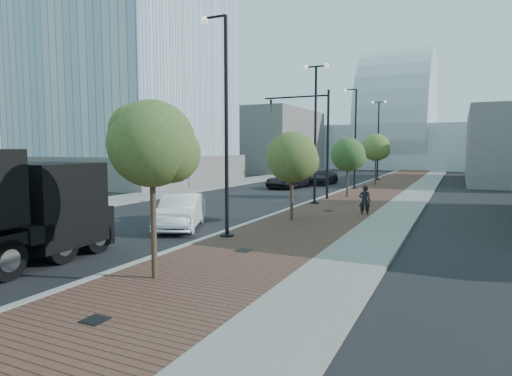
% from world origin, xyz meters
% --- Properties ---
extents(sidewalk, '(7.00, 140.00, 0.12)m').
position_xyz_m(sidewalk, '(3.50, 40.00, 0.06)').
color(sidewalk, '#4C2D23').
rests_on(sidewalk, ground).
extents(concrete_strip, '(2.40, 140.00, 0.13)m').
position_xyz_m(concrete_strip, '(6.20, 40.00, 0.07)').
color(concrete_strip, slate).
rests_on(concrete_strip, ground).
extents(curb, '(0.30, 140.00, 0.14)m').
position_xyz_m(curb, '(0.00, 40.00, 0.07)').
color(curb, gray).
rests_on(curb, ground).
extents(west_sidewalk, '(4.00, 140.00, 0.12)m').
position_xyz_m(west_sidewalk, '(-13.00, 40.00, 0.06)').
color(west_sidewalk, slate).
rests_on(west_sidewalk, ground).
extents(white_sedan, '(3.54, 5.14, 1.60)m').
position_xyz_m(white_sedan, '(-2.58, 11.21, 0.80)').
color(white_sedan, white).
rests_on(white_sedan, ground).
extents(dark_car_mid, '(3.32, 5.75, 1.51)m').
position_xyz_m(dark_car_mid, '(-5.46, 32.76, 0.75)').
color(dark_car_mid, black).
rests_on(dark_car_mid, ground).
extents(dark_car_far, '(2.49, 5.33, 1.50)m').
position_xyz_m(dark_car_far, '(-3.84, 38.81, 0.75)').
color(dark_car_far, black).
rests_on(dark_car_far, ground).
extents(pedestrian, '(0.71, 0.54, 1.74)m').
position_xyz_m(pedestrian, '(4.60, 18.58, 0.87)').
color(pedestrian, black).
rests_on(pedestrian, ground).
extents(streetlight_1, '(1.44, 0.56, 9.21)m').
position_xyz_m(streetlight_1, '(0.49, 10.00, 4.34)').
color(streetlight_1, black).
rests_on(streetlight_1, ground).
extents(streetlight_2, '(1.72, 0.56, 9.28)m').
position_xyz_m(streetlight_2, '(0.60, 22.00, 4.82)').
color(streetlight_2, black).
rests_on(streetlight_2, ground).
extents(streetlight_3, '(1.44, 0.56, 9.21)m').
position_xyz_m(streetlight_3, '(0.49, 34.00, 4.34)').
color(streetlight_3, black).
rests_on(streetlight_3, ground).
extents(streetlight_4, '(1.72, 0.56, 9.28)m').
position_xyz_m(streetlight_4, '(0.60, 46.00, 4.82)').
color(streetlight_4, black).
rests_on(streetlight_4, ground).
extents(traffic_mast, '(5.09, 0.20, 8.00)m').
position_xyz_m(traffic_mast, '(-0.30, 25.00, 4.98)').
color(traffic_mast, black).
rests_on(traffic_mast, ground).
extents(tree_0, '(2.46, 2.42, 5.13)m').
position_xyz_m(tree_0, '(1.65, 4.02, 3.91)').
color(tree_0, '#382619').
rests_on(tree_0, ground).
extents(tree_1, '(2.62, 2.61, 4.66)m').
position_xyz_m(tree_1, '(1.65, 15.02, 3.34)').
color(tree_1, '#382619').
rests_on(tree_1, ground).
extents(tree_2, '(2.59, 2.58, 4.63)m').
position_xyz_m(tree_2, '(1.65, 27.02, 3.33)').
color(tree_2, '#382619').
rests_on(tree_2, ground).
extents(tree_3, '(2.76, 2.76, 5.28)m').
position_xyz_m(tree_3, '(1.65, 39.02, 3.89)').
color(tree_3, '#382619').
rests_on(tree_3, ground).
extents(tower_podium, '(19.00, 19.00, 3.00)m').
position_xyz_m(tower_podium, '(-24.00, 32.00, 1.50)').
color(tower_podium, '#615B57').
rests_on(tower_podium, ground).
extents(convention_center, '(50.00, 30.00, 50.00)m').
position_xyz_m(convention_center, '(-2.00, 85.00, 6.00)').
color(convention_center, '#9DA3A6').
rests_on(convention_center, ground).
extents(commercial_block_nw, '(14.00, 20.00, 10.00)m').
position_xyz_m(commercial_block_nw, '(-20.00, 60.00, 5.00)').
color(commercial_block_nw, slate).
rests_on(commercial_block_nw, ground).
extents(utility_cover_0, '(0.50, 0.50, 0.02)m').
position_xyz_m(utility_cover_0, '(2.40, 1.00, 0.13)').
color(utility_cover_0, black).
rests_on(utility_cover_0, sidewalk).
extents(utility_cover_1, '(0.50, 0.50, 0.02)m').
position_xyz_m(utility_cover_1, '(2.40, 8.00, 0.13)').
color(utility_cover_1, black).
rests_on(utility_cover_1, sidewalk).
extents(utility_cover_2, '(0.50, 0.50, 0.02)m').
position_xyz_m(utility_cover_2, '(2.40, 19.00, 0.13)').
color(utility_cover_2, black).
rests_on(utility_cover_2, sidewalk).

